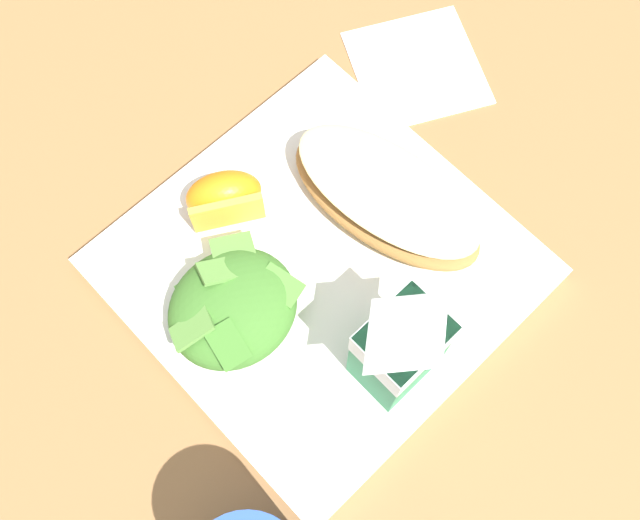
{
  "coord_description": "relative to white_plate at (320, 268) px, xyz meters",
  "views": [
    {
      "loc": [
        0.14,
        0.15,
        0.56
      ],
      "look_at": [
        0.0,
        0.0,
        0.03
      ],
      "focal_mm": 41.48,
      "sensor_mm": 36.0,
      "label": 1
    }
  ],
  "objects": [
    {
      "name": "cheesy_pizza_bread",
      "position": [
        -0.07,
        -0.0,
        0.03
      ],
      "size": [
        0.1,
        0.18,
        0.04
      ],
      "color": "#A87038",
      "rests_on": "white_plate"
    },
    {
      "name": "paper_napkin",
      "position": [
        -0.2,
        -0.08,
        -0.01
      ],
      "size": [
        0.15,
        0.15,
        0.0
      ],
      "primitive_type": "cube",
      "rotation": [
        0.0,
        0.0,
        -0.48
      ],
      "color": "white",
      "rests_on": "ground"
    },
    {
      "name": "ground",
      "position": [
        0.0,
        0.0,
        -0.01
      ],
      "size": [
        3.0,
        3.0,
        0.0
      ],
      "primitive_type": "plane",
      "color": "olive"
    },
    {
      "name": "green_salad_pile",
      "position": [
        0.08,
        -0.01,
        0.03
      ],
      "size": [
        0.1,
        0.1,
        0.05
      ],
      "color": "#3D7028",
      "rests_on": "white_plate"
    },
    {
      "name": "milk_carton",
      "position": [
        0.02,
        0.1,
        0.07
      ],
      "size": [
        0.06,
        0.04,
        0.11
      ],
      "color": "#2D8451",
      "rests_on": "white_plate"
    },
    {
      "name": "orange_wedge_front",
      "position": [
        0.02,
        -0.09,
        0.03
      ],
      "size": [
        0.07,
        0.06,
        0.04
      ],
      "color": "orange",
      "rests_on": "white_plate"
    },
    {
      "name": "white_plate",
      "position": [
        0.0,
        0.0,
        0.0
      ],
      "size": [
        0.28,
        0.28,
        0.02
      ],
      "primitive_type": "cube",
      "color": "white",
      "rests_on": "ground"
    }
  ]
}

